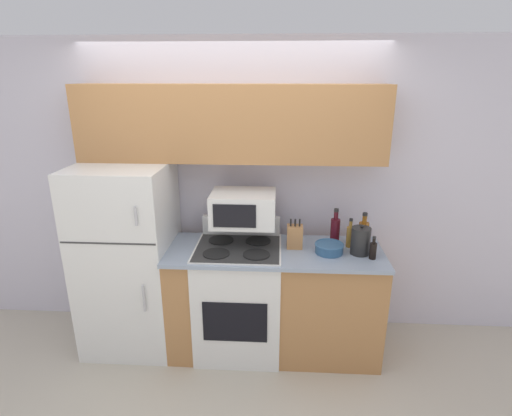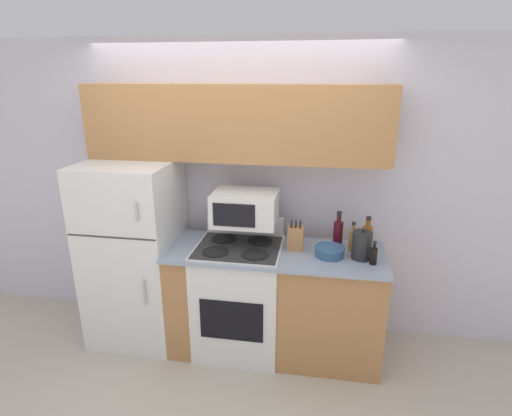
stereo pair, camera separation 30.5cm
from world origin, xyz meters
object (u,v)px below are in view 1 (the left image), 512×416
bowl (329,248)px  kettle (361,241)px  stove (239,297)px  bottle_whiskey (363,233)px  bottle_soy_sauce (373,250)px  bottle_vinegar (350,236)px  refrigerator (129,258)px  bottle_wine_red (335,230)px  knife_block (295,236)px  microwave (243,208)px

bowl → kettle: 0.24m
stove → bottle_whiskey: bearing=6.8°
bottle_soy_sauce → bottle_vinegar: bearing=122.9°
refrigerator → bottle_wine_red: bearing=2.9°
knife_block → bottle_vinegar: bearing=5.6°
stove → refrigerator: bearing=176.0°
refrigerator → stove: size_ratio=1.44×
refrigerator → bottle_soy_sauce: refrigerator is taller
bottle_vinegar → stove: bearing=-174.3°
bottle_soy_sauce → kettle: kettle is taller
stove → bottle_vinegar: (0.89, 0.09, 0.54)m
microwave → bottle_soy_sauce: 1.05m
bottle_soy_sauce → kettle: 0.12m
knife_block → kettle: 0.51m
kettle → bottle_whiskey: bearing=71.8°
bottle_vinegar → knife_block: bearing=-174.4°
stove → bottle_wine_red: bearing=10.9°
bottle_whiskey → knife_block: bearing=-172.4°
knife_block → bottle_vinegar: 0.44m
refrigerator → bowl: refrigerator is taller
knife_block → bottle_wine_red: bearing=17.5°
stove → bowl: 0.87m
bowl → bottle_vinegar: bearing=35.9°
stove → kettle: 1.10m
bowl → bottle_soy_sauce: (0.31, -0.09, 0.03)m
microwave → knife_block: bearing=-7.7°
bottle_wine_red → bottle_vinegar: (0.11, -0.06, -0.02)m
bowl → bottle_wine_red: size_ratio=0.76×
knife_block → kettle: (0.50, -0.09, 0.01)m
bowl → bottle_vinegar: bottle_vinegar is taller
microwave → kettle: microwave is taller
microwave → knife_block: 0.47m
stove → bottle_soy_sauce: (1.03, -0.13, 0.52)m
bottle_wine_red → bottle_whiskey: (0.22, -0.03, -0.01)m
kettle → stove: bearing=177.6°
microwave → bottle_soy_sauce: (0.99, -0.23, -0.24)m
knife_block → bottle_vinegar: (0.44, 0.04, -0.00)m
refrigerator → microwave: (0.96, 0.04, 0.44)m
knife_block → bottle_soy_sauce: bearing=-16.5°
refrigerator → bottle_soy_sauce: bearing=-5.6°
bowl → stove: bearing=177.0°
stove → microwave: 0.76m
microwave → bottle_vinegar: 0.88m
stove → bowl: stove is taller
microwave → bowl: (0.68, -0.14, -0.26)m
bottle_whiskey → stove: bearing=-173.2°
refrigerator → kettle: size_ratio=6.65×
kettle → bottle_wine_red: bearing=131.7°
refrigerator → bottle_vinegar: size_ratio=6.60×
bottle_soy_sauce → bottle_vinegar: 0.26m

